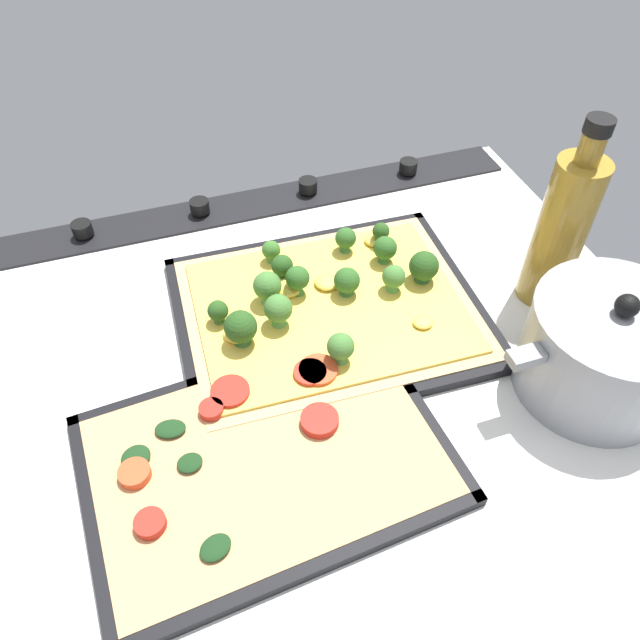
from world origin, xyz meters
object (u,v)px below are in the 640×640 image
(baking_tray_back, at_px, (267,461))
(veggie_pizza_back, at_px, (264,452))
(cooking_pot, at_px, (604,351))
(oil_bottle, at_px, (562,230))
(broccoli_pizza, at_px, (327,302))
(baking_tray_front, at_px, (329,314))

(baking_tray_back, bearing_deg, veggie_pizza_back, -80.80)
(cooking_pot, bearing_deg, oil_bottle, -100.87)
(broccoli_pizza, distance_m, baking_tray_back, 0.22)
(broccoli_pizza, xyz_separation_m, baking_tray_back, (0.13, 0.18, -0.02))
(baking_tray_back, relative_size, veggie_pizza_back, 1.07)
(baking_tray_back, relative_size, cooking_pot, 1.56)
(broccoli_pizza, height_order, veggie_pizza_back, broccoli_pizza)
(baking_tray_front, xyz_separation_m, broccoli_pizza, (0.00, -0.00, 0.02))
(broccoli_pizza, bearing_deg, baking_tray_back, 55.14)
(baking_tray_front, bearing_deg, baking_tray_back, 54.13)
(oil_bottle, bearing_deg, broccoli_pizza, -10.90)
(cooking_pot, bearing_deg, broccoli_pizza, -38.89)
(cooking_pot, xyz_separation_m, oil_bottle, (-0.03, -0.14, 0.05))
(veggie_pizza_back, bearing_deg, baking_tray_front, -127.09)
(baking_tray_back, bearing_deg, oil_bottle, -162.14)
(baking_tray_front, relative_size, oil_bottle, 1.55)
(baking_tray_front, relative_size, cooking_pot, 1.57)
(baking_tray_front, relative_size, baking_tray_back, 1.01)
(baking_tray_front, bearing_deg, oil_bottle, 170.01)
(baking_tray_front, distance_m, oil_bottle, 0.29)
(baking_tray_back, xyz_separation_m, cooking_pot, (-0.37, 0.02, 0.05))
(veggie_pizza_back, xyz_separation_m, cooking_pot, (-0.37, 0.02, 0.05))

